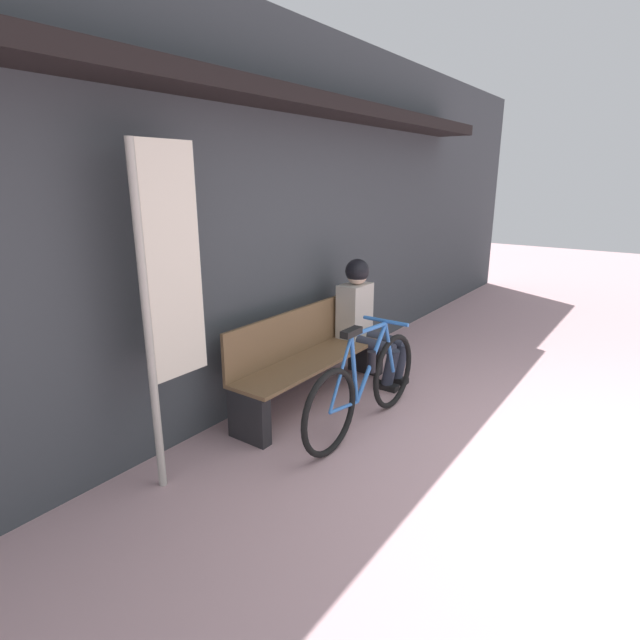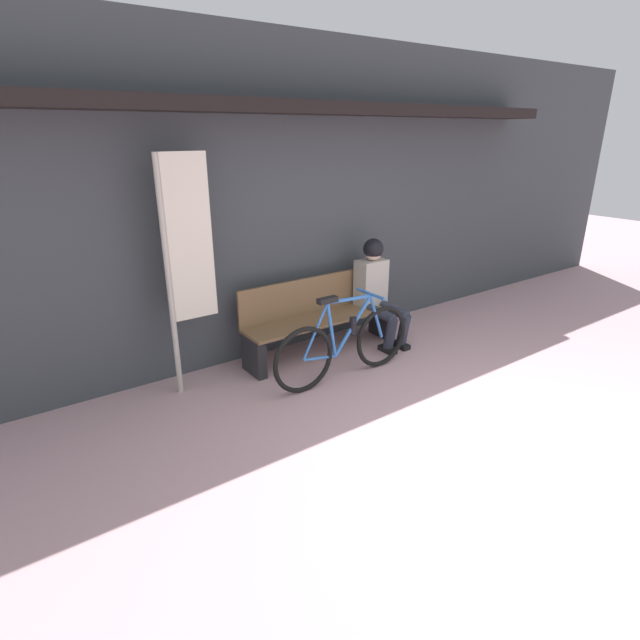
# 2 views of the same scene
# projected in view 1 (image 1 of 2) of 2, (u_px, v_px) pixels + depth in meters

# --- Properties ---
(ground_plane) EXTENTS (24.00, 24.00, 0.00)m
(ground_plane) POSITION_uv_depth(u_px,v_px,m) (604.00, 487.00, 3.22)
(ground_plane) COLOR #C69EA3
(storefront_wall) EXTENTS (12.00, 0.56, 3.20)m
(storefront_wall) POSITION_uv_depth(u_px,v_px,m) (277.00, 209.00, 4.28)
(storefront_wall) COLOR #3D4247
(storefront_wall) RESTS_ON ground_plane
(park_bench_near) EXTENTS (1.81, 0.42, 0.82)m
(park_bench_near) POSITION_uv_depth(u_px,v_px,m) (311.00, 358.00, 4.38)
(park_bench_near) COLOR brown
(park_bench_near) RESTS_ON ground_plane
(bicycle) EXTENTS (1.60, 0.40, 0.88)m
(bicycle) POSITION_uv_depth(u_px,v_px,m) (365.00, 386.00, 3.88)
(bicycle) COLOR black
(bicycle) RESTS_ON ground_plane
(person_seated) EXTENTS (0.34, 0.66, 1.18)m
(person_seated) POSITION_uv_depth(u_px,v_px,m) (364.00, 313.00, 4.78)
(person_seated) COLOR #2D3342
(person_seated) RESTS_ON ground_plane
(banner_pole) EXTENTS (0.45, 0.05, 2.14)m
(banner_pole) POSITION_uv_depth(u_px,v_px,m) (166.00, 284.00, 3.00)
(banner_pole) COLOR #B7B2A8
(banner_pole) RESTS_ON ground_plane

